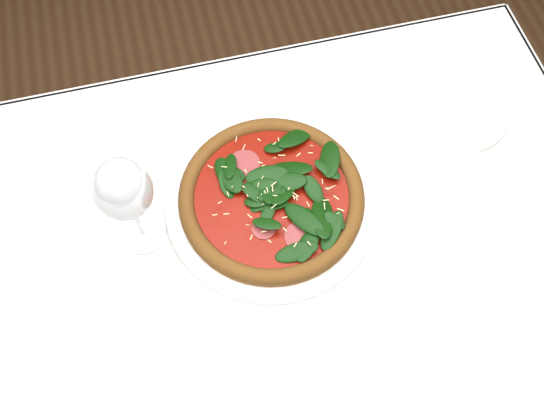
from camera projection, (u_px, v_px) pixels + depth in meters
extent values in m
plane|color=brown|center=(258.00, 370.00, 1.58)|extent=(6.00, 6.00, 0.00)
cube|color=silver|center=(248.00, 272.00, 0.93)|extent=(1.20, 0.80, 0.04)
cylinder|color=#4A321D|center=(437.00, 148.00, 1.48)|extent=(0.06, 0.06, 0.71)
cube|color=silver|center=(203.00, 102.00, 1.19)|extent=(1.20, 0.01, 0.22)
cylinder|color=white|center=(271.00, 202.00, 0.96)|extent=(0.34, 0.34, 0.01)
torus|color=white|center=(271.00, 201.00, 0.95)|extent=(0.34, 0.34, 0.01)
cylinder|color=brown|center=(271.00, 199.00, 0.95)|extent=(0.38, 0.38, 0.01)
torus|color=#A36425|center=(271.00, 196.00, 0.94)|extent=(0.38, 0.38, 0.03)
cylinder|color=maroon|center=(271.00, 196.00, 0.94)|extent=(0.31, 0.31, 0.00)
cylinder|color=brown|center=(271.00, 195.00, 0.94)|extent=(0.28, 0.28, 0.00)
ellipsoid|color=black|center=(271.00, 192.00, 0.93)|extent=(0.30, 0.30, 0.02)
cylinder|color=#F8ECA2|center=(271.00, 191.00, 0.92)|extent=(0.28, 0.28, 0.00)
cylinder|color=silver|center=(143.00, 233.00, 0.94)|extent=(0.07, 0.07, 0.00)
cylinder|color=silver|center=(137.00, 219.00, 0.89)|extent=(0.01, 0.01, 0.10)
ellipsoid|color=silver|center=(123.00, 190.00, 0.81)|extent=(0.08, 0.08, 0.11)
cylinder|color=white|center=(464.00, 115.00, 1.03)|extent=(0.15, 0.15, 0.01)
torus|color=white|center=(464.00, 114.00, 1.03)|extent=(0.15, 0.15, 0.01)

